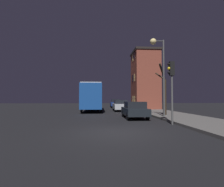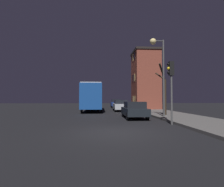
# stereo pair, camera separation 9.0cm
# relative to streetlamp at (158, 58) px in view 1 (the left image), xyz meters

# --- Properties ---
(ground_plane) EXTENTS (120.00, 120.00, 0.00)m
(ground_plane) POSITION_rel_streetlamp_xyz_m (-4.11, -5.74, -5.14)
(ground_plane) COLOR black
(brick_building) EXTENTS (3.88, 4.87, 8.95)m
(brick_building) POSITION_rel_streetlamp_xyz_m (2.12, 12.25, -0.48)
(brick_building) COLOR brown
(brick_building) RESTS_ON sidewalk
(streetlamp) EXTENTS (1.24, 0.53, 6.64)m
(streetlamp) POSITION_rel_streetlamp_xyz_m (0.00, 0.00, 0.00)
(streetlamp) COLOR #4C4C4C
(streetlamp) RESTS_ON sidewalk
(traffic_light) EXTENTS (0.43, 0.24, 4.06)m
(traffic_light) POSITION_rel_streetlamp_xyz_m (-0.34, -3.52, -2.22)
(traffic_light) COLOR #4C4C4C
(traffic_light) RESTS_ON ground
(bare_tree) EXTENTS (1.00, 1.70, 4.71)m
(bare_tree) POSITION_rel_streetlamp_xyz_m (1.09, 1.56, -2.88)
(bare_tree) COLOR #2D2319
(bare_tree) RESTS_ON sidewalk
(bus) EXTENTS (2.50, 9.98, 3.55)m
(bus) POSITION_rel_streetlamp_xyz_m (-5.94, 9.71, -3.02)
(bus) COLOR #194793
(bus) RESTS_ON ground
(car_near_lane) EXTENTS (1.73, 4.11, 1.42)m
(car_near_lane) POSITION_rel_streetlamp_xyz_m (-2.01, 0.20, -4.40)
(car_near_lane) COLOR black
(car_near_lane) RESTS_ON ground
(car_mid_lane) EXTENTS (1.88, 4.25, 1.50)m
(car_mid_lane) POSITION_rel_streetlamp_xyz_m (-2.13, 9.18, -4.36)
(car_mid_lane) COLOR #B7BABF
(car_mid_lane) RESTS_ON ground
(car_far_lane) EXTENTS (1.82, 3.81, 1.61)m
(car_far_lane) POSITION_rel_streetlamp_xyz_m (-1.95, 18.26, -4.30)
(car_far_lane) COLOR navy
(car_far_lane) RESTS_ON ground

